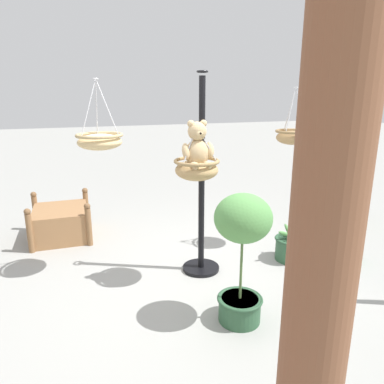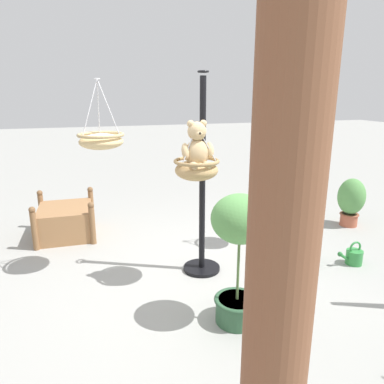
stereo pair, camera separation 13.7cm
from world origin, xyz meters
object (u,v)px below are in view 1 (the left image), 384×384
Objects in this scene: hanging_basket_with_teddy at (197,169)px; watering_can at (350,254)px; hanging_basket_left_high at (292,136)px; greenhouse_pillar_left at (314,338)px; potted_plant_tall_leafy at (345,198)px; hanging_basket_right_low at (100,141)px; potted_plant_fern_front at (291,247)px; wooden_planter_box at (61,222)px; potted_plant_flowering_red at (242,244)px; teddy_bear at (198,148)px; display_pole_central at (201,215)px.

watering_can is at bearing 175.33° from hanging_basket_with_teddy.
greenhouse_pillar_left is at bearing 56.73° from hanging_basket_left_high.
hanging_basket_with_teddy is 3.18m from potted_plant_tall_leafy.
hanging_basket_with_teddy is at bearing 149.49° from hanging_basket_right_low.
potted_plant_fern_front is at bearing -174.56° from hanging_basket_with_teddy.
hanging_basket_right_low reaches higher than wooden_planter_box.
hanging_basket_right_low reaches higher than hanging_basket_left_high.
potted_plant_flowering_red is at bearing 128.00° from hanging_basket_right_low.
potted_plant_fern_front is (0.17, 0.39, -1.36)m from hanging_basket_left_high.
greenhouse_pillar_left is (0.66, 2.77, 0.12)m from hanging_basket_with_teddy.
potted_plant_flowering_red is 3.31m from potted_plant_tall_leafy.
teddy_bear is at bearing -103.54° from greenhouse_pillar_left.
potted_plant_tall_leafy is at bearing -133.46° from greenhouse_pillar_left.
hanging_basket_right_low is 2.68m from potted_plant_fern_front.
watering_can is at bearing 167.46° from display_pole_central.
greenhouse_pillar_left is at bearing 76.57° from hanging_basket_with_teddy.
wooden_planter_box is at bearing -68.64° from hanging_basket_right_low.
potted_plant_tall_leafy is (-2.76, -1.80, -0.34)m from potted_plant_flowering_red.
potted_plant_tall_leafy is at bearing -165.06° from display_pole_central.
potted_plant_tall_leafy is at bearing 168.35° from wooden_planter_box.
potted_plant_fern_front is at bearing -23.11° from watering_can.
hanging_basket_right_low is 3.33m from greenhouse_pillar_left.
hanging_basket_with_teddy is 0.19× the size of greenhouse_pillar_left.
potted_plant_flowering_red is (-0.80, -1.96, -0.66)m from greenhouse_pillar_left.
hanging_basket_with_teddy is 1.30× the size of potted_plant_fern_front.
teddy_bear is (-0.00, 0.02, 0.22)m from hanging_basket_with_teddy.
hanging_basket_left_high reaches higher than hanging_basket_with_teddy.
hanging_basket_right_low is at bearing 6.59° from potted_plant_tall_leafy.
watering_can is (-2.93, 0.71, -1.47)m from hanging_basket_right_low.
greenhouse_pillar_left reaches higher than potted_plant_flowering_red.
potted_plant_flowering_red is (-1.58, 2.69, 0.53)m from wooden_planter_box.
hanging_basket_right_low is (0.92, -0.54, 0.26)m from hanging_basket_with_teddy.
potted_plant_flowering_red is (-0.14, 0.79, -0.76)m from teddy_bear.
display_pole_central is 2.86m from potted_plant_tall_leafy.
hanging_basket_with_teddy is 1.15× the size of teddy_bear.
teddy_bear is 1.10m from potted_plant_flowering_red.
hanging_basket_left_high is at bearing 179.43° from hanging_basket_right_low.
watering_can is (-2.68, -2.61, -1.33)m from greenhouse_pillar_left.
potted_plant_tall_leafy is 2.22× the size of watering_can.
watering_can is (-1.86, 0.41, -0.60)m from display_pole_central.
teddy_bear reaches higher than potted_plant_flowering_red.
potted_plant_flowering_red reaches higher than wooden_planter_box.
hanging_basket_left_high reaches higher than potted_plant_fern_front.
potted_plant_tall_leafy reaches higher than potted_plant_fern_front.
potted_plant_flowering_red is at bearing 99.67° from hanging_basket_with_teddy.
greenhouse_pillar_left is 6.77× the size of potted_plant_fern_front.
display_pole_central is 4.64× the size of teddy_bear.
wooden_planter_box is 3.28m from potted_plant_fern_front.
hanging_basket_with_teddy is 2.60m from wooden_planter_box.
potted_plant_fern_front is (-1.18, 0.12, -0.52)m from display_pole_central.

